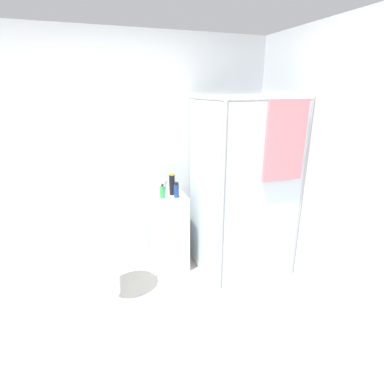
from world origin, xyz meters
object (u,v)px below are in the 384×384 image
(soap_dispenser, at_px, (162,192))
(lotion_bottle_white, at_px, (164,187))
(sink, at_px, (108,238))
(shampoo_bottle_tall_black, at_px, (172,184))
(shampoo_bottle_blue, at_px, (176,190))

(soap_dispenser, distance_m, lotion_bottle_white, 0.14)
(sink, xyz_separation_m, lotion_bottle_white, (0.65, 0.38, 0.32))
(shampoo_bottle_tall_black, distance_m, lotion_bottle_white, 0.11)
(lotion_bottle_white, bearing_deg, shampoo_bottle_tall_black, -40.06)
(shampoo_bottle_blue, bearing_deg, sink, -163.72)
(shampoo_bottle_tall_black, height_order, shampoo_bottle_blue, shampoo_bottle_tall_black)
(shampoo_bottle_blue, bearing_deg, shampoo_bottle_tall_black, 101.75)
(soap_dispenser, bearing_deg, sink, -157.59)
(soap_dispenser, relative_size, shampoo_bottle_tall_black, 0.65)
(soap_dispenser, xyz_separation_m, shampoo_bottle_tall_black, (0.12, 0.07, 0.05))
(sink, relative_size, shampoo_bottle_blue, 5.89)
(soap_dispenser, distance_m, shampoo_bottle_blue, 0.15)
(sink, distance_m, lotion_bottle_white, 0.82)
(shampoo_bottle_blue, xyz_separation_m, lotion_bottle_white, (-0.09, 0.16, -0.00))
(shampoo_bottle_tall_black, bearing_deg, lotion_bottle_white, 139.94)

